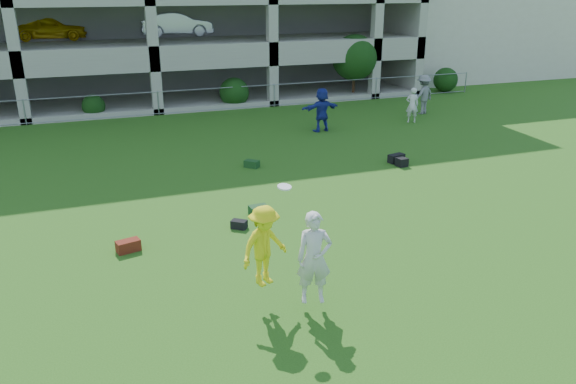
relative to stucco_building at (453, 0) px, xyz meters
name	(u,v)px	position (x,y,z in m)	size (l,w,h in m)	color
ground	(299,315)	(-23.00, -28.00, -5.00)	(100.00, 100.00, 0.00)	#235114
stucco_building	(453,0)	(0.00, 0.00, 0.00)	(16.00, 14.00, 10.00)	beige
bystander_d	(322,110)	(-16.78, -14.70, -4.05)	(1.76, 0.56, 1.89)	navy
bystander_e	(412,105)	(-12.17, -14.60, -4.19)	(0.59, 0.39, 1.61)	silver
bystander_f	(423,95)	(-10.67, -13.18, -4.04)	(1.24, 0.71, 1.91)	slate
bag_red_a	(128,246)	(-25.84, -23.98, -4.86)	(0.55, 0.30, 0.28)	#51140D
bag_black_b	(239,224)	(-22.98, -23.58, -4.89)	(0.40, 0.25, 0.22)	black
bag_green_c	(258,210)	(-22.22, -22.86, -4.87)	(0.50, 0.35, 0.26)	#143820
crate_d	(402,162)	(-16.13, -20.36, -4.85)	(0.35, 0.35, 0.30)	black
bag_black_e	(396,158)	(-16.08, -19.89, -4.85)	(0.60, 0.30, 0.30)	black
bag_green_g	(252,164)	(-21.15, -18.65, -4.88)	(0.50, 0.30, 0.25)	#143613
frisbee_contest	(282,250)	(-23.21, -27.59, -3.75)	(1.83, 1.25, 2.32)	yellow
fence	(158,103)	(-23.00, -9.00, -4.39)	(36.06, 0.06, 1.20)	gray
shrub_row	(244,77)	(-18.41, -8.30, -3.49)	(34.38, 2.52, 3.50)	#163D11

